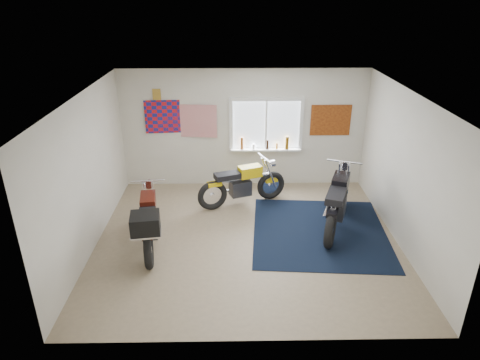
{
  "coord_description": "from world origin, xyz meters",
  "views": [
    {
      "loc": [
        -0.25,
        -6.78,
        4.27
      ],
      "look_at": [
        -0.12,
        0.4,
        1.03
      ],
      "focal_mm": 32.0,
      "sensor_mm": 36.0,
      "label": 1
    }
  ],
  "objects_px": {
    "yellow_triumph": "(242,185)",
    "navy_rug": "(319,232)",
    "maroon_tourer": "(148,222)",
    "black_chrome_bike": "(337,203)"
  },
  "relations": [
    {
      "from": "black_chrome_bike",
      "to": "maroon_tourer",
      "type": "xyz_separation_m",
      "value": [
        -3.47,
        -0.75,
        0.04
      ]
    },
    {
      "from": "navy_rug",
      "to": "yellow_triumph",
      "type": "distance_m",
      "value": 1.94
    },
    {
      "from": "navy_rug",
      "to": "black_chrome_bike",
      "type": "height_order",
      "value": "black_chrome_bike"
    },
    {
      "from": "yellow_triumph",
      "to": "maroon_tourer",
      "type": "xyz_separation_m",
      "value": [
        -1.67,
        -1.72,
        0.1
      ]
    },
    {
      "from": "black_chrome_bike",
      "to": "maroon_tourer",
      "type": "distance_m",
      "value": 3.55
    },
    {
      "from": "yellow_triumph",
      "to": "navy_rug",
      "type": "bearing_deg",
      "value": -60.68
    },
    {
      "from": "navy_rug",
      "to": "yellow_triumph",
      "type": "relative_size",
      "value": 1.36
    },
    {
      "from": "navy_rug",
      "to": "yellow_triumph",
      "type": "height_order",
      "value": "yellow_triumph"
    },
    {
      "from": "maroon_tourer",
      "to": "navy_rug",
      "type": "bearing_deg",
      "value": -88.66
    },
    {
      "from": "yellow_triumph",
      "to": "maroon_tourer",
      "type": "distance_m",
      "value": 2.4
    }
  ]
}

